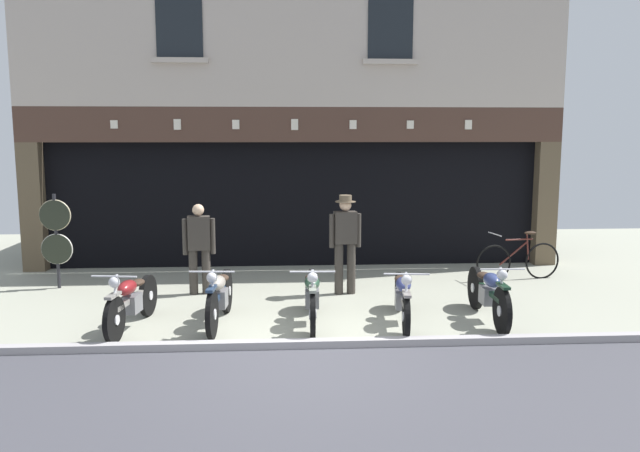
{
  "coord_description": "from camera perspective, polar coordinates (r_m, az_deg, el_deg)",
  "views": [
    {
      "loc": [
        -0.31,
        -7.96,
        2.78
      ],
      "look_at": [
        0.36,
        2.75,
        1.22
      ],
      "focal_mm": 35.85,
      "sensor_mm": 36.0,
      "label": 1
    }
  ],
  "objects": [
    {
      "name": "ground",
      "position": [
        7.53,
        -1.0,
        -13.69
      ],
      "size": [
        23.03,
        22.0,
        0.18
      ],
      "color": "#9A9C8A"
    },
    {
      "name": "shop_facade",
      "position": [
        14.99,
        -2.4,
        4.43
      ],
      "size": [
        11.33,
        4.42,
        6.65
      ],
      "color": "black",
      "rests_on": "ground"
    },
    {
      "name": "motorcycle_left",
      "position": [
        9.55,
        -16.49,
        -6.36
      ],
      "size": [
        0.62,
        1.93,
        0.91
      ],
      "rotation": [
        0.0,
        0.0,
        3.0
      ],
      "color": "black",
      "rests_on": "ground"
    },
    {
      "name": "motorcycle_center_left",
      "position": [
        9.46,
        -8.96,
        -6.16
      ],
      "size": [
        0.62,
        1.98,
        0.93
      ],
      "rotation": [
        0.0,
        0.0,
        3.07
      ],
      "color": "black",
      "rests_on": "ground"
    },
    {
      "name": "motorcycle_center",
      "position": [
        9.4,
        -0.72,
        -6.18
      ],
      "size": [
        0.62,
        2.02,
        0.93
      ],
      "rotation": [
        0.0,
        0.0,
        3.11
      ],
      "color": "black",
      "rests_on": "ground"
    },
    {
      "name": "motorcycle_center_right",
      "position": [
        9.5,
        7.36,
        -6.21
      ],
      "size": [
        0.62,
        2.04,
        0.89
      ],
      "rotation": [
        0.0,
        0.0,
        3.03
      ],
      "color": "black",
      "rests_on": "ground"
    },
    {
      "name": "motorcycle_right",
      "position": [
        9.85,
        14.81,
        -5.77
      ],
      "size": [
        0.62,
        2.02,
        0.93
      ],
      "rotation": [
        0.0,
        0.0,
        3.11
      ],
      "color": "black",
      "rests_on": "ground"
    },
    {
      "name": "salesman_left",
      "position": [
        11.23,
        -10.74,
        -1.66
      ],
      "size": [
        0.56,
        0.27,
        1.58
      ],
      "rotation": [
        0.0,
        0.0,
        3.26
      ],
      "color": "#38332D",
      "rests_on": "ground"
    },
    {
      "name": "shopkeeper_center",
      "position": [
        11.03,
        2.26,
        -1.17
      ],
      "size": [
        0.56,
        0.35,
        1.73
      ],
      "rotation": [
        0.0,
        0.0,
        3.27
      ],
      "color": "#38332D",
      "rests_on": "ground"
    },
    {
      "name": "tyre_sign_pole",
      "position": [
        12.35,
        -22.5,
        -0.62
      ],
      "size": [
        0.56,
        0.06,
        1.71
      ],
      "color": "#232328",
      "rests_on": "ground"
    },
    {
      "name": "advert_board_near",
      "position": [
        13.54,
        4.66,
        3.88
      ],
      "size": [
        0.66,
        0.03,
        1.1
      ],
      "color": "silver"
    },
    {
      "name": "leaning_bicycle",
      "position": [
        12.78,
        17.31,
        -2.92
      ],
      "size": [
        1.72,
        0.5,
        0.95
      ],
      "rotation": [
        0.0,
        0.0,
        1.73
      ],
      "color": "black",
      "rests_on": "ground"
    }
  ]
}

